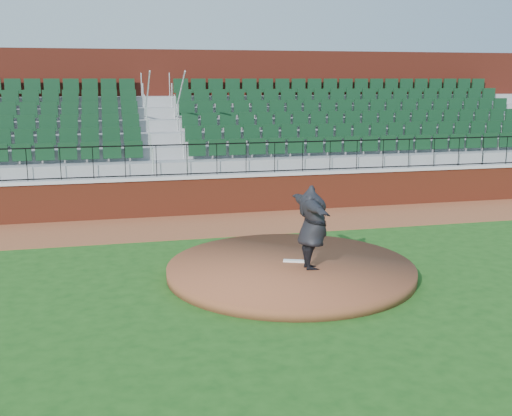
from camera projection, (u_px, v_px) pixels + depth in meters
The scene contains 10 objects.
ground at pixel (272, 278), 13.69m from camera, with size 90.00×90.00×0.00m, color #1B4A15.
warning_track at pixel (227, 224), 18.82m from camera, with size 34.00×3.20×0.01m, color brown.
field_wall at pixel (217, 195), 20.22m from camera, with size 34.00×0.35×1.20m, color maroon.
wall_cap at pixel (217, 176), 20.09m from camera, with size 34.00×0.45×0.10m, color #B7B7B7.
wall_railing at pixel (217, 159), 19.98m from camera, with size 34.00×0.05×1.00m, color black, non-canonical shape.
seating_stands at pixel (204, 136), 22.47m from camera, with size 34.00×5.10×4.60m, color gray, non-canonical shape.
concourse_wall at pixel (193, 119), 25.04m from camera, with size 34.00×0.50×5.50m, color maroon.
pitchers_mound at pixel (291, 270), 13.90m from camera, with size 5.59×5.59×0.25m, color brown.
pitching_rubber at pixel (296, 261), 14.07m from camera, with size 0.56×0.14×0.04m, color white.
pitcher at pixel (312, 227), 13.38m from camera, with size 2.30×0.63×1.87m, color black.
Camera 1 is at (-3.37, -12.63, 4.36)m, focal length 43.07 mm.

